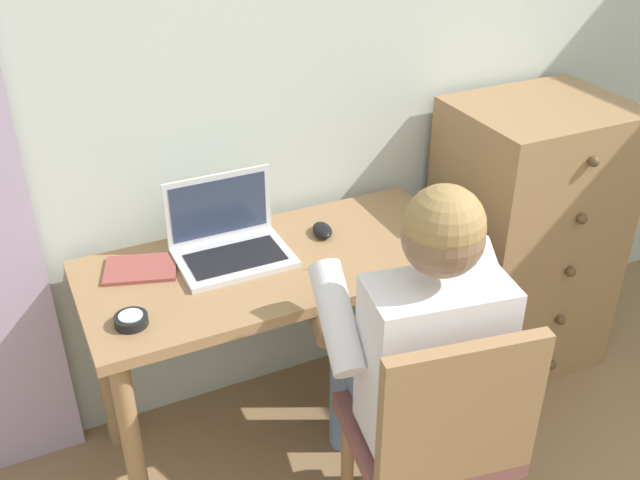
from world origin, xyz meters
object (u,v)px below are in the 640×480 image
Objects in this scene: computer_mouse at (322,230)px; notebook_pad at (141,269)px; chair at (437,435)px; person_seated at (414,340)px; laptop at (229,240)px; desk at (278,292)px; desk_clock at (131,320)px; dresser at (524,239)px.

computer_mouse is 0.58m from notebook_pad.
chair reaches higher than computer_mouse.
person_seated is 0.65m from laptop.
desk is 0.23m from laptop.
desk_clock is (-0.70, 0.31, 0.08)m from person_seated.
dresser is 10.52× the size of computer_mouse.
person_seated is (0.03, 0.18, 0.18)m from chair.
laptop is (-0.31, 0.72, 0.30)m from chair.
person_seated is 11.85× the size of computer_mouse.
person_seated reaches higher than laptop.
laptop is 1.62× the size of notebook_pad.
desk is at bearing -177.54° from dresser.
computer_mouse is (-0.82, 0.04, 0.22)m from dresser.
laptop is at bearing -171.34° from computer_mouse.
computer_mouse is 0.70m from desk_clock.
notebook_pad is (-0.58, 0.75, 0.25)m from chair.
desk is 0.25m from computer_mouse.
chair is 0.73× the size of person_seated.
desk is 0.67m from chair.
computer_mouse is 0.48× the size of notebook_pad.
dresser reaches higher than desk_clock.
person_seated is 13.16× the size of desk_clock.
person_seated is 3.48× the size of laptop.
chair is 0.26m from person_seated.
chair is (0.20, -0.63, -0.13)m from desk.
desk_clock is (-1.49, -0.18, 0.22)m from dresser.
desk_clock is at bearing -91.40° from notebook_pad.
notebook_pad is at bearing 128.08° from chair.
desk is at bearing -0.18° from notebook_pad.
computer_mouse is at bearing 22.78° from desk.
desk_clock is at bearing 143.68° from chair.
person_seated is at bearing -63.52° from desk.
chair is at bearing -78.98° from computer_mouse.
person_seated reaches higher than desk.
notebook_pad is (-0.61, 0.57, 0.07)m from person_seated.
desk_clock is 0.27m from notebook_pad.
desk_clock reaches higher than notebook_pad.
notebook_pad reaches higher than desk.
dresser is 1.21× the size of chair.
notebook_pad is (0.08, 0.25, -0.01)m from desk_clock.
laptop is at bearing 141.37° from desk.
person_seated is at bearing 81.63° from chair.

